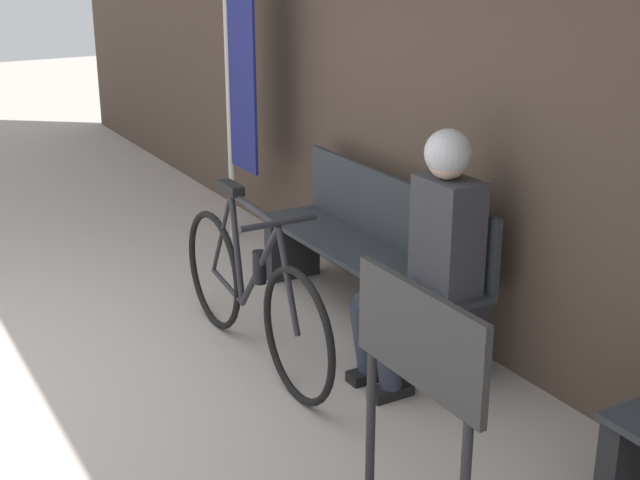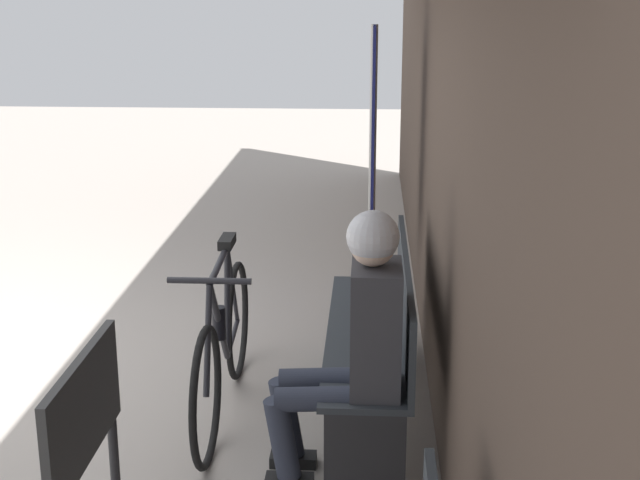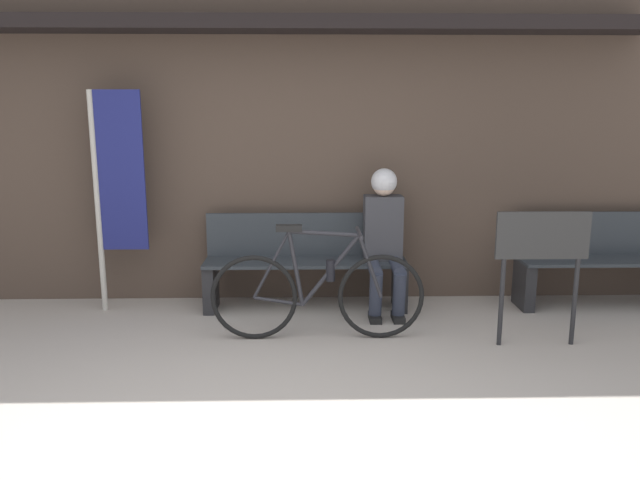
# 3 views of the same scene
# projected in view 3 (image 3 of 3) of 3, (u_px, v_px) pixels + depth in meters

# --- Properties ---
(ground_plane) EXTENTS (24.00, 24.00, 0.00)m
(ground_plane) POSITION_uv_depth(u_px,v_px,m) (254.00, 436.00, 3.48)
(ground_plane) COLOR #ADA399
(storefront_wall) EXTENTS (12.00, 0.56, 3.20)m
(storefront_wall) POSITION_uv_depth(u_px,v_px,m) (273.00, 123.00, 5.73)
(storefront_wall) COLOR #4C3D33
(storefront_wall) RESTS_ON ground_plane
(park_bench_near) EXTENTS (1.81, 0.42, 0.85)m
(park_bench_near) POSITION_uv_depth(u_px,v_px,m) (305.00, 264.00, 5.66)
(park_bench_near) COLOR #2D3338
(park_bench_near) RESTS_ON ground_plane
(bicycle) EXTENTS (1.68, 0.40, 0.92)m
(bicycle) POSITION_uv_depth(u_px,v_px,m) (318.00, 292.00, 4.88)
(bicycle) COLOR black
(bicycle) RESTS_ON ground_plane
(person_seated) EXTENTS (0.34, 0.60, 1.28)m
(person_seated) POSITION_uv_depth(u_px,v_px,m) (384.00, 231.00, 5.51)
(person_seated) COLOR #2D3342
(person_seated) RESTS_ON ground_plane
(park_bench_far) EXTENTS (1.61, 0.42, 0.85)m
(park_bench_far) POSITION_uv_depth(u_px,v_px,m) (605.00, 263.00, 5.72)
(park_bench_far) COLOR #2D3338
(park_bench_far) RESTS_ON ground_plane
(banner_pole) EXTENTS (0.45, 0.05, 1.95)m
(banner_pole) POSITION_uv_depth(u_px,v_px,m) (114.00, 181.00, 5.43)
(banner_pole) COLOR #B7B2A8
(banner_pole) RESTS_ON ground_plane
(signboard) EXTENTS (0.71, 0.04, 1.04)m
(signboard) POSITION_uv_depth(u_px,v_px,m) (542.00, 248.00, 4.67)
(signboard) COLOR #232326
(signboard) RESTS_ON ground_plane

